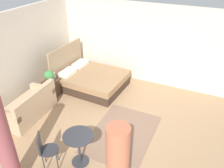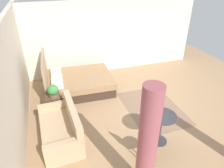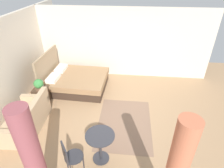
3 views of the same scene
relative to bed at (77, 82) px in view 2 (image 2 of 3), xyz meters
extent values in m
cube|color=#9E7A56|center=(-1.43, -1.62, -0.29)|extent=(8.24, 9.37, 0.02)
cube|color=beige|center=(-1.43, 1.56, 1.01)|extent=(8.24, 0.12, 2.58)
cube|color=beige|center=(1.19, -1.62, 1.01)|extent=(0.12, 6.37, 2.58)
cube|color=#7F604C|center=(-1.66, -1.84, -0.28)|extent=(2.06, 1.44, 0.01)
cube|color=#38281E|center=(0.00, -0.09, -0.14)|extent=(1.67, 2.02, 0.29)
cube|color=#93704C|center=(0.00, -0.09, 0.10)|extent=(1.71, 2.06, 0.19)
cube|color=#997F60|center=(0.04, 0.92, 0.35)|extent=(1.65, 0.13, 1.27)
cube|color=white|center=(-0.33, 0.62, 0.26)|extent=(0.59, 0.34, 0.12)
cube|color=white|center=(0.37, 0.59, 0.26)|extent=(0.59, 0.34, 0.12)
cube|color=tan|center=(-2.07, 0.76, -0.08)|extent=(1.57, 0.87, 0.40)
cube|color=tan|center=(-2.05, 0.43, 0.33)|extent=(1.54, 0.21, 0.42)
cube|color=tan|center=(-1.37, 0.79, 0.19)|extent=(0.18, 0.80, 0.15)
cube|color=tan|center=(-2.77, 0.72, 0.19)|extent=(0.18, 0.80, 0.15)
cube|color=#473323|center=(-0.94, 0.81, -0.02)|extent=(0.47, 0.40, 0.52)
cylinder|color=brown|center=(-1.04, 0.77, 0.29)|extent=(0.23, 0.23, 0.10)
sphere|color=#387F3D|center=(-1.04, 0.77, 0.46)|extent=(0.28, 0.28, 0.28)
cylinder|color=silver|center=(-0.82, 0.79, 0.34)|extent=(0.09, 0.09, 0.19)
cylinder|color=#2D2D33|center=(-2.84, -1.37, -0.27)|extent=(0.37, 0.37, 0.02)
cylinder|color=#2D2D33|center=(-2.84, -1.37, 0.08)|extent=(0.05, 0.05, 0.72)
cylinder|color=#2D2D33|center=(-2.84, -1.37, 0.45)|extent=(0.62, 0.62, 0.02)
cylinder|color=#2D2D33|center=(-3.22, -1.07, -0.06)|extent=(0.02, 0.02, 0.45)
cylinder|color=#2D2D33|center=(-3.00, -0.92, -0.06)|extent=(0.02, 0.02, 0.45)
cylinder|color=#2D2D33|center=(-3.37, -0.86, -0.06)|extent=(0.02, 0.02, 0.45)
cylinder|color=#2D2D33|center=(-3.16, -0.70, -0.06)|extent=(0.02, 0.02, 0.45)
cylinder|color=#2D2D33|center=(-3.19, -0.89, 0.18)|extent=(0.53, 0.53, 0.02)
cube|color=#2D2D33|center=(-3.28, -0.76, 0.39)|extent=(0.26, 0.20, 0.39)
cylinder|color=#994C51|center=(-3.80, -0.49, 0.80)|extent=(0.31, 0.31, 2.16)
camera|label=1|loc=(-5.67, -3.44, 3.65)|focal=37.18mm
camera|label=2|loc=(-5.77, 0.73, 3.18)|focal=32.77mm
camera|label=3|loc=(-5.50, -1.89, 3.37)|focal=29.93mm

